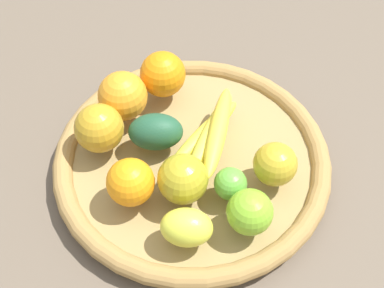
{
  "coord_description": "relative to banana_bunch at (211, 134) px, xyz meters",
  "views": [
    {
      "loc": [
        -0.42,
        0.22,
        0.67
      ],
      "look_at": [
        0.0,
        0.0,
        0.06
      ],
      "focal_mm": 47.54,
      "sensor_mm": 36.0,
      "label": 1
    }
  ],
  "objects": [
    {
      "name": "avocado",
      "position": [
        0.04,
        0.07,
        0.0
      ],
      "size": [
        0.09,
        0.1,
        0.06
      ],
      "primitive_type": "ellipsoid",
      "rotation": [
        0.0,
        0.0,
        1.1
      ],
      "color": "#1F4D32",
      "rests_on": "basket"
    },
    {
      "name": "ground_plane",
      "position": [
        -0.0,
        0.03,
        -0.07
      ],
      "size": [
        2.4,
        2.4,
        0.0
      ],
      "primitive_type": "plane",
      "color": "brown",
      "rests_on": "ground"
    },
    {
      "name": "orange_2",
      "position": [
        0.14,
        0.01,
        0.01
      ],
      "size": [
        0.11,
        0.11,
        0.08
      ],
      "primitive_type": "sphere",
      "rotation": [
        0.0,
        0.0,
        3.84
      ],
      "color": "orange",
      "rests_on": "basket"
    },
    {
      "name": "basket",
      "position": [
        -0.0,
        0.03,
        -0.05
      ],
      "size": [
        0.43,
        0.43,
        0.04
      ],
      "color": "#987E4B",
      "rests_on": "ground_plane"
    },
    {
      "name": "banana_bunch",
      "position": [
        0.0,
        0.0,
        0.0
      ],
      "size": [
        0.16,
        0.17,
        0.05
      ],
      "color": "yellow",
      "rests_on": "basket"
    },
    {
      "name": "apple_1",
      "position": [
        -0.1,
        -0.05,
        0.01
      ],
      "size": [
        0.09,
        0.09,
        0.06
      ],
      "primitive_type": "sphere",
      "rotation": [
        0.0,
        0.0,
        5.12
      ],
      "color": "gold",
      "rests_on": "basket"
    },
    {
      "name": "lime_0",
      "position": [
        -0.09,
        0.02,
        -0.0
      ],
      "size": [
        0.05,
        0.05,
        0.05
      ],
      "primitive_type": "sphere",
      "rotation": [
        0.0,
        0.0,
        3.16
      ],
      "color": "#5BA536",
      "rests_on": "basket"
    },
    {
      "name": "apple_3",
      "position": [
        0.08,
        0.15,
        0.01
      ],
      "size": [
        0.08,
        0.08,
        0.08
      ],
      "primitive_type": "sphere",
      "rotation": [
        0.0,
        0.0,
        6.22
      ],
      "color": "#B98B1F",
      "rests_on": "basket"
    },
    {
      "name": "orange_0",
      "position": [
        -0.03,
        0.15,
        0.01
      ],
      "size": [
        0.09,
        0.09,
        0.07
      ],
      "primitive_type": "sphere",
      "rotation": [
        0.0,
        0.0,
        1.29
      ],
      "color": "orange",
      "rests_on": "basket"
    },
    {
      "name": "apple_0",
      "position": [
        -0.06,
        0.08,
        0.01
      ],
      "size": [
        0.08,
        0.08,
        0.07
      ],
      "primitive_type": "sphere",
      "rotation": [
        0.0,
        0.0,
        1.75
      ],
      "color": "#AA9921",
      "rests_on": "basket"
    },
    {
      "name": "apple_2",
      "position": [
        -0.15,
        0.02,
        0.01
      ],
      "size": [
        0.09,
        0.09,
        0.06
      ],
      "primitive_type": "sphere",
      "rotation": [
        0.0,
        0.0,
        0.54
      ],
      "color": "#7DB929",
      "rests_on": "basket"
    },
    {
      "name": "orange_1",
      "position": [
        0.12,
        0.09,
        0.01
      ],
      "size": [
        0.09,
        0.09,
        0.08
      ],
      "primitive_type": "sphere",
      "rotation": [
        0.0,
        0.0,
        0.19
      ],
      "color": "orange",
      "rests_on": "basket"
    },
    {
      "name": "lemon_0",
      "position": [
        -0.13,
        0.11,
        -0.0
      ],
      "size": [
        0.08,
        0.09,
        0.05
      ],
      "primitive_type": "ellipsoid",
      "rotation": [
        0.0,
        0.0,
        0.99
      ],
      "color": "yellow",
      "rests_on": "basket"
    }
  ]
}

